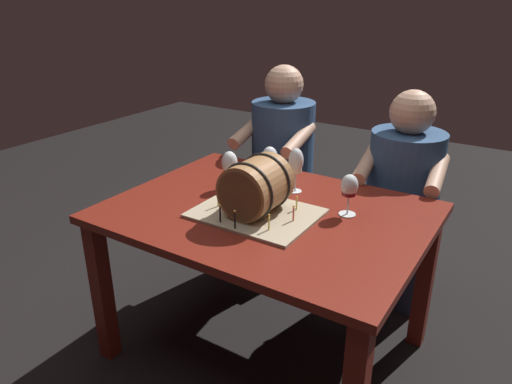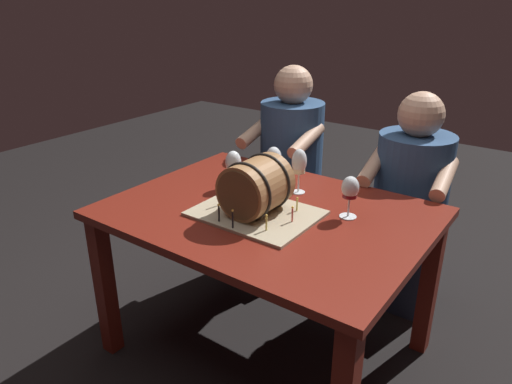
% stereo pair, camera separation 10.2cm
% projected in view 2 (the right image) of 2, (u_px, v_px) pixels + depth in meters
% --- Properties ---
extents(ground_plane, '(8.00, 8.00, 0.00)m').
position_uv_depth(ground_plane, '(266.00, 347.00, 2.29)').
color(ground_plane, black).
extents(dining_table, '(1.30, 0.98, 0.73)m').
position_uv_depth(dining_table, '(268.00, 231.00, 2.05)').
color(dining_table, maroon).
rests_on(dining_table, ground).
extents(barrel_cake, '(0.49, 0.37, 0.25)m').
position_uv_depth(barrel_cake, '(256.00, 190.00, 1.92)').
color(barrel_cake, tan).
rests_on(barrel_cake, dining_table).
extents(wine_glass_amber, '(0.07, 0.07, 0.18)m').
position_uv_depth(wine_glass_amber, '(233.00, 164.00, 2.19)').
color(wine_glass_amber, white).
rests_on(wine_glass_amber, dining_table).
extents(wine_glass_empty, '(0.07, 0.07, 0.19)m').
position_uv_depth(wine_glass_empty, '(274.00, 159.00, 2.19)').
color(wine_glass_empty, white).
rests_on(wine_glass_empty, dining_table).
extents(wine_glass_white, '(0.07, 0.07, 0.21)m').
position_uv_depth(wine_glass_white, '(299.00, 164.00, 2.12)').
color(wine_glass_white, white).
rests_on(wine_glass_white, dining_table).
extents(wine_glass_red, '(0.07, 0.07, 0.18)m').
position_uv_depth(wine_glass_red, '(350.00, 190.00, 1.89)').
color(wine_glass_red, white).
rests_on(wine_glass_red, dining_table).
extents(person_seated_left, '(0.41, 0.49, 1.21)m').
position_uv_depth(person_seated_left, '(290.00, 175.00, 2.82)').
color(person_seated_left, '#1B2D46').
rests_on(person_seated_left, ground).
extents(person_seated_right, '(0.43, 0.51, 1.14)m').
position_uv_depth(person_seated_right, '(408.00, 209.00, 2.45)').
color(person_seated_right, '#1B2D46').
rests_on(person_seated_right, ground).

